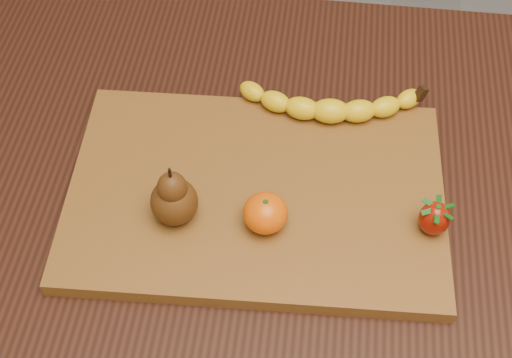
% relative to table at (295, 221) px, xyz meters
% --- Properties ---
extents(table, '(1.00, 0.70, 0.76)m').
position_rel_table_xyz_m(table, '(0.00, 0.00, 0.00)').
color(table, black).
rests_on(table, ground).
extents(cutting_board, '(0.46, 0.32, 0.02)m').
position_rel_table_xyz_m(cutting_board, '(-0.05, -0.04, 0.11)').
color(cutting_board, brown).
rests_on(cutting_board, table).
extents(banana, '(0.21, 0.07, 0.03)m').
position_rel_table_xyz_m(banana, '(0.03, 0.08, 0.13)').
color(banana, yellow).
rests_on(banana, cutting_board).
extents(pear, '(0.07, 0.07, 0.09)m').
position_rel_table_xyz_m(pear, '(-0.14, -0.09, 0.16)').
color(pear, '#49260B').
rests_on(pear, cutting_board).
extents(mandarin, '(0.06, 0.06, 0.04)m').
position_rel_table_xyz_m(mandarin, '(-0.03, -0.09, 0.14)').
color(mandarin, '#DC4E02').
rests_on(mandarin, cutting_board).
extents(strawberry, '(0.05, 0.05, 0.04)m').
position_rel_table_xyz_m(strawberry, '(0.16, -0.07, 0.14)').
color(strawberry, '#881003').
rests_on(strawberry, cutting_board).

